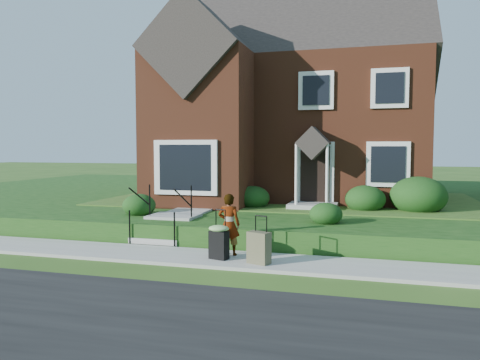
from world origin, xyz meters
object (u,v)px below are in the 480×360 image
(front_steps, at_px, (167,224))
(suitcase_olive, at_px, (259,248))
(suitcase_black, at_px, (219,240))
(woman, at_px, (229,224))

(front_steps, height_order, suitcase_olive, front_steps)
(front_steps, xyz_separation_m, suitcase_black, (2.20, -2.01, 0.05))
(front_steps, height_order, suitcase_black, front_steps)
(front_steps, relative_size, suitcase_black, 1.75)
(woman, height_order, suitcase_black, woman)
(suitcase_black, bearing_deg, woman, 94.01)
(woman, relative_size, suitcase_black, 1.28)
(woman, bearing_deg, suitcase_black, 78.04)
(woman, distance_m, suitcase_olive, 1.15)
(woman, xyz_separation_m, suitcase_olive, (0.89, -0.63, -0.38))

